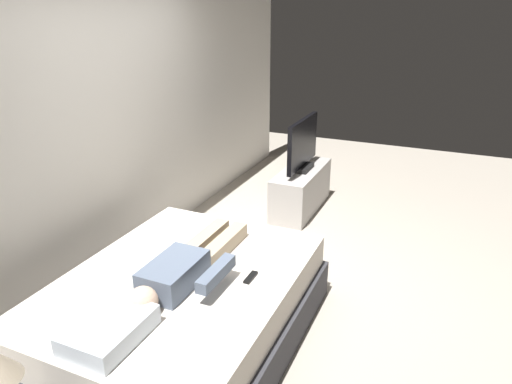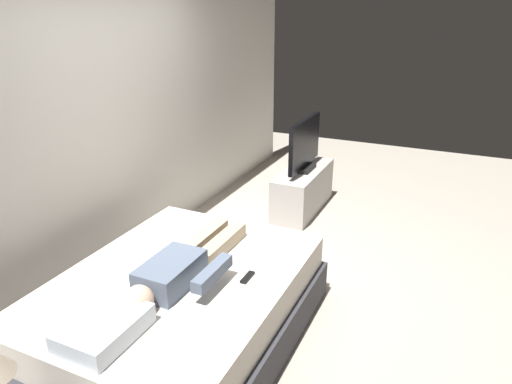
# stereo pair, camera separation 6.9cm
# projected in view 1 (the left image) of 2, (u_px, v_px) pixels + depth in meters

# --- Properties ---
(ground_plane) EXTENTS (10.00, 10.00, 0.00)m
(ground_plane) POSITION_uv_depth(u_px,v_px,m) (273.00, 294.00, 3.91)
(ground_plane) COLOR #ADA393
(back_wall) EXTENTS (6.40, 0.10, 2.80)m
(back_wall) POSITION_uv_depth(u_px,v_px,m) (135.00, 104.00, 4.32)
(back_wall) COLOR silver
(back_wall) RESTS_ON ground
(bed) EXTENTS (2.03, 1.55, 0.54)m
(bed) POSITION_uv_depth(u_px,v_px,m) (181.00, 311.00, 3.26)
(bed) COLOR #333338
(bed) RESTS_ON ground
(pillow) EXTENTS (0.48, 0.34, 0.12)m
(pillow) POSITION_uv_depth(u_px,v_px,m) (109.00, 330.00, 2.54)
(pillow) COLOR white
(pillow) RESTS_ON bed
(person) EXTENTS (1.26, 0.46, 0.18)m
(person) POSITION_uv_depth(u_px,v_px,m) (187.00, 266.00, 3.13)
(person) COLOR slate
(person) RESTS_ON bed
(remote) EXTENTS (0.15, 0.04, 0.02)m
(remote) POSITION_uv_depth(u_px,v_px,m) (251.00, 277.00, 3.14)
(remote) COLOR black
(remote) RESTS_ON bed
(tv_stand) EXTENTS (1.10, 0.40, 0.50)m
(tv_stand) POSITION_uv_depth(u_px,v_px,m) (301.00, 190.00, 5.45)
(tv_stand) COLOR #B7B2AD
(tv_stand) RESTS_ON ground
(tv) EXTENTS (0.88, 0.20, 0.59)m
(tv) POSITION_uv_depth(u_px,v_px,m) (303.00, 146.00, 5.25)
(tv) COLOR black
(tv) RESTS_ON tv_stand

